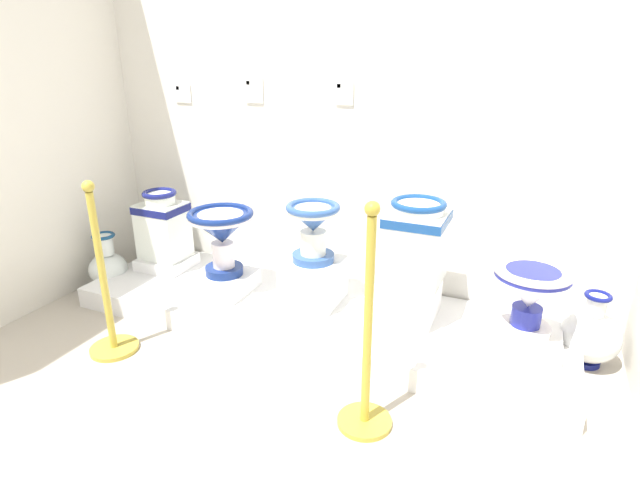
{
  "coord_description": "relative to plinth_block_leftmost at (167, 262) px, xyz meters",
  "views": [
    {
      "loc": [
        2.93,
        -0.29,
        1.62
      ],
      "look_at": [
        1.8,
        2.28,
        0.57
      ],
      "focal_mm": 28.68,
      "sensor_mm": 36.0,
      "label": 1
    }
  ],
  "objects": [
    {
      "name": "display_platform",
      "position": [
        1.21,
        -0.1,
        -0.11
      ],
      "size": [
        3.03,
        0.87,
        0.13
      ],
      "primitive_type": "cube",
      "color": "white",
      "rests_on": "ground_plane"
    },
    {
      "name": "info_placard_third",
      "position": [
        1.22,
        0.36,
        1.19
      ],
      "size": [
        0.12,
        0.01,
        0.14
      ],
      "color": "white"
    },
    {
      "name": "plinth_block_pale_glazed",
      "position": [
        2.42,
        -0.06,
        -0.01
      ],
      "size": [
        0.39,
        0.35,
        0.07
      ],
      "primitive_type": "cube",
      "color": "white",
      "rests_on": "display_platform"
    },
    {
      "name": "antique_toilet_leftmost",
      "position": [
        0.0,
        0.0,
        0.29
      ],
      "size": [
        0.31,
        0.27,
        0.49
      ],
      "color": "white",
      "rests_on": "plinth_block_leftmost"
    },
    {
      "name": "decorative_vase_companion",
      "position": [
        -0.34,
        -0.22,
        -0.01
      ],
      "size": [
        0.27,
        0.27,
        0.41
      ],
      "color": "navy",
      "rests_on": "ground_plane"
    },
    {
      "name": "antique_toilet_broad_patterned",
      "position": [
        0.6,
        -0.15,
        0.38
      ],
      "size": [
        0.41,
        0.41,
        0.43
      ],
      "color": "navy",
      "rests_on": "plinth_block_broad_patterned"
    },
    {
      "name": "decorative_vase_corner",
      "position": [
        2.75,
        0.11,
        -0.0
      ],
      "size": [
        0.31,
        0.31,
        0.42
      ],
      "color": "navy",
      "rests_on": "ground_plane"
    },
    {
      "name": "plinth_block_broad_patterned",
      "position": [
        0.6,
        -0.15,
        0.02
      ],
      "size": [
        0.34,
        0.35,
        0.12
      ],
      "primitive_type": "cube",
      "color": "white",
      "rests_on": "display_platform"
    },
    {
      "name": "info_placard_first",
      "position": [
        -0.0,
        0.36,
        1.15
      ],
      "size": [
        0.13,
        0.01,
        0.12
      ],
      "color": "white"
    },
    {
      "name": "antique_toilet_rightmost",
      "position": [
        1.19,
        -0.06,
        0.47
      ],
      "size": [
        0.32,
        0.32,
        0.36
      ],
      "color": "#305497",
      "rests_on": "plinth_block_rightmost"
    },
    {
      "name": "plinth_block_rightmost",
      "position": [
        1.19,
        -0.06,
        0.1
      ],
      "size": [
        0.33,
        0.34,
        0.27
      ],
      "primitive_type": "cube",
      "color": "white",
      "rests_on": "display_platform"
    },
    {
      "name": "plinth_block_squat_floral",
      "position": [
        1.8,
        0.0,
        0.08
      ],
      "size": [
        0.28,
        0.37,
        0.24
      ],
      "primitive_type": "cube",
      "color": "white",
      "rests_on": "display_platform"
    },
    {
      "name": "antique_toilet_pale_glazed",
      "position": [
        2.42,
        -0.06,
        0.28
      ],
      "size": [
        0.39,
        0.39,
        0.38
      ],
      "color": "white",
      "rests_on": "plinth_block_pale_glazed"
    },
    {
      "name": "stanchion_post_near_right",
      "position": [
        1.81,
        -0.84,
        0.15
      ],
      "size": [
        0.25,
        0.25,
        1.07
      ],
      "color": "gold",
      "rests_on": "ground_plane"
    },
    {
      "name": "wall_back",
      "position": [
        1.21,
        0.39,
        1.45
      ],
      "size": [
        3.7,
        0.06,
        3.25
      ],
      "primitive_type": "cube",
      "color": "silver",
      "rests_on": "ground_plane"
    },
    {
      "name": "antique_toilet_squat_floral",
      "position": [
        1.8,
        0.0,
        0.45
      ],
      "size": [
        0.33,
        0.35,
        0.47
      ],
      "color": "white",
      "rests_on": "plinth_block_squat_floral"
    },
    {
      "name": "info_placard_second",
      "position": [
        0.58,
        0.36,
        1.19
      ],
      "size": [
        0.13,
        0.01,
        0.16
      ],
      "color": "white"
    },
    {
      "name": "stanchion_post_near_left",
      "position": [
        0.29,
        -0.84,
        0.11
      ],
      "size": [
        0.27,
        0.27,
        1.0
      ],
      "color": "gold",
      "rests_on": "ground_plane"
    },
    {
      "name": "plinth_block_leftmost",
      "position": [
        0.0,
        0.0,
        0.0
      ],
      "size": [
        0.34,
        0.33,
        0.08
      ],
      "primitive_type": "cube",
      "color": "white",
      "rests_on": "display_platform"
    }
  ]
}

